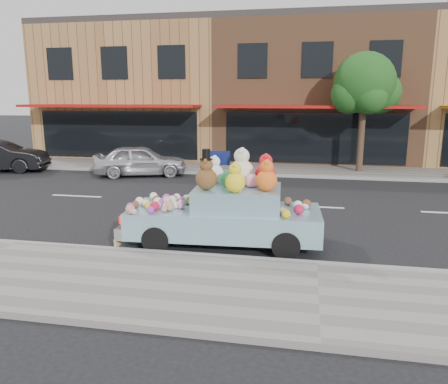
# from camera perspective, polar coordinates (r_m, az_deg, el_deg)

# --- Properties ---
(ground) EXTENTS (120.00, 120.00, 0.00)m
(ground) POSITION_cam_1_polar(r_m,az_deg,el_deg) (13.79, 11.71, -1.92)
(ground) COLOR black
(ground) RESTS_ON ground
(near_sidewalk) EXTENTS (60.00, 3.00, 0.12)m
(near_sidewalk) POSITION_cam_1_polar(r_m,az_deg,el_deg) (7.62, 12.24, -13.39)
(near_sidewalk) COLOR gray
(near_sidewalk) RESTS_ON ground
(far_sidewalk) EXTENTS (60.00, 3.00, 0.12)m
(far_sidewalk) POSITION_cam_1_polar(r_m,az_deg,el_deg) (20.15, 11.53, 2.72)
(far_sidewalk) COLOR gray
(far_sidewalk) RESTS_ON ground
(near_kerb) EXTENTS (60.00, 0.12, 0.13)m
(near_kerb) POSITION_cam_1_polar(r_m,az_deg,el_deg) (9.00, 12.05, -9.25)
(near_kerb) COLOR gray
(near_kerb) RESTS_ON ground
(far_kerb) EXTENTS (60.00, 0.12, 0.13)m
(far_kerb) POSITION_cam_1_polar(r_m,az_deg,el_deg) (18.67, 11.56, 1.99)
(far_kerb) COLOR gray
(far_kerb) RESTS_ON ground
(storefront_left) EXTENTS (10.00, 9.80, 7.30)m
(storefront_left) POSITION_cam_1_polar(r_m,az_deg,el_deg) (27.15, -10.38, 12.78)
(storefront_left) COLOR #9D7141
(storefront_left) RESTS_ON ground
(storefront_mid) EXTENTS (10.00, 9.80, 7.30)m
(storefront_mid) POSITION_cam_1_polar(r_m,az_deg,el_deg) (25.35, 11.79, 12.77)
(storefront_mid) COLOR brown
(storefront_mid) RESTS_ON ground
(street_tree) EXTENTS (3.00, 2.70, 5.22)m
(street_tree) POSITION_cam_1_polar(r_m,az_deg,el_deg) (20.06, 17.92, 12.77)
(street_tree) COLOR #38281C
(street_tree) RESTS_ON ground
(car_silver) EXTENTS (4.19, 2.68, 1.33)m
(car_silver) POSITION_cam_1_polar(r_m,az_deg,el_deg) (19.09, -10.85, 4.07)
(car_silver) COLOR silver
(car_silver) RESTS_ON ground
(art_car) EXTENTS (4.57, 1.99, 2.24)m
(art_car) POSITION_cam_1_polar(r_m,az_deg,el_deg) (9.94, 0.24, -2.42)
(art_car) COLOR black
(art_car) RESTS_ON ground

